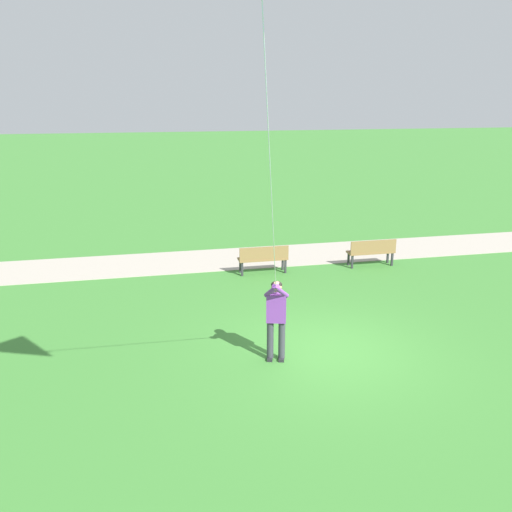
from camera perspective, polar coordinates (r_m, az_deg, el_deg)
ground_plane at (r=12.43m, az=7.30°, el=-9.51°), size 120.00×120.00×0.00m
walkway_path at (r=18.48m, az=-4.95°, el=-0.43°), size 3.65×32.07×0.02m
person_kite_flyer at (r=11.53m, az=2.06°, el=-5.83°), size 0.63×0.51×1.83m
park_bench_near_walkway at (r=18.06m, az=11.64°, el=0.54°), size 0.50×1.52×0.88m
park_bench_far_walkway at (r=17.00m, az=0.74°, el=-0.14°), size 0.50×1.52×0.88m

